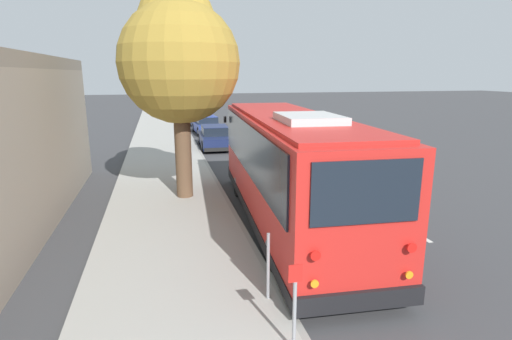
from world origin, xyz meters
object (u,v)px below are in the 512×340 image
Objects in this scene: shuttle_bus at (289,164)px; parked_sedan_navy at (215,137)px; street_tree at (179,55)px; sign_post_near at (295,307)px; parked_sedan_blue at (206,125)px; sign_post_far at (268,266)px; parked_sedan_white at (198,118)px.

shuttle_bus is 13.01m from parked_sedan_navy.
sign_post_near is (-8.62, -1.08, -4.01)m from street_tree.
sign_post_near is at bearing 173.56° from parked_sedan_blue.
street_tree is 5.35× the size of sign_post_far.
shuttle_bus is 4.49m from sign_post_far.
parked_sedan_navy is 11.63m from parked_sedan_white.
parked_sedan_blue is 5.72m from parked_sedan_white.
parked_sedan_navy is at bearing 175.23° from parked_sedan_white.
shuttle_bus is at bearing -23.12° from sign_post_far.
street_tree is (-21.49, 2.64, 4.31)m from parked_sedan_white.
sign_post_far is at bearing 177.24° from parked_sedan_navy.
shuttle_bus is 18.91m from parked_sedan_blue.
parked_sedan_blue is at bearing -3.69° from sign_post_near.
parked_sedan_blue reaches higher than parked_sedan_white.
parked_sedan_navy is 0.95× the size of parked_sedan_white.
parked_sedan_navy is 11.03m from street_tree.
sign_post_near is (-30.11, 1.56, 0.30)m from parked_sedan_white.
shuttle_bus is 5.19m from street_tree.
parked_sedan_blue is 22.95m from sign_post_far.
parked_sedan_navy is at bearing -4.25° from sign_post_near.
parked_sedan_navy reaches higher than parked_sedan_blue.
sign_post_far is (-16.98, 1.37, 0.19)m from parked_sedan_navy.
parked_sedan_navy reaches higher than parked_sedan_white.
parked_sedan_navy is (12.95, 0.35, -1.19)m from shuttle_bus.
parked_sedan_blue is 24.45m from sign_post_near.
sign_post_near is at bearing 166.31° from shuttle_bus.
street_tree is at bearing 8.64° from sign_post_far.
sign_post_near reaches higher than parked_sedan_white.
sign_post_near is (-24.39, 1.57, 0.29)m from parked_sedan_blue.
parked_sedan_navy is at bearing -4.63° from sign_post_far.
shuttle_bus reaches higher than sign_post_far.
sign_post_far is at bearing 173.01° from parked_sedan_white.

